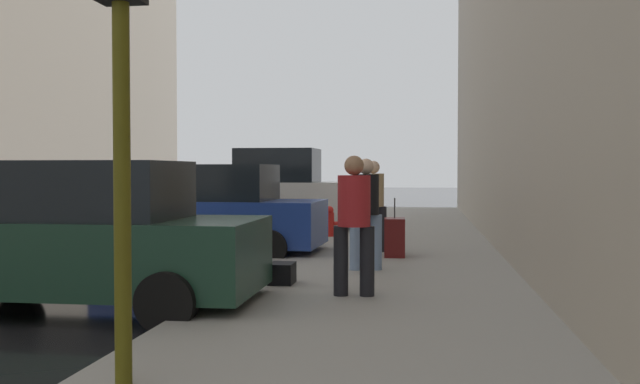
# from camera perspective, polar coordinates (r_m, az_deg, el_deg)

# --- Properties ---
(sidewalk) EXTENTS (4.00, 40.00, 0.15)m
(sidewalk) POSITION_cam_1_polar(r_m,az_deg,el_deg) (9.94, 4.77, -7.55)
(sidewalk) COLOR gray
(sidewalk) RESTS_ON ground_plane
(parked_dark_green_sedan) EXTENTS (4.21, 2.08, 1.79)m
(parked_dark_green_sedan) POSITION_cam_1_polar(r_m,az_deg,el_deg) (8.89, -18.19, -3.71)
(parked_dark_green_sedan) COLOR #193828
(parked_dark_green_sedan) RESTS_ON ground_plane
(parked_blue_sedan) EXTENTS (4.26, 2.17, 1.79)m
(parked_blue_sedan) POSITION_cam_1_polar(r_m,az_deg,el_deg) (13.77, -8.43, -1.74)
(parked_blue_sedan) COLOR navy
(parked_blue_sedan) RESTS_ON ground_plane
(parked_white_van) EXTENTS (4.62, 2.10, 2.25)m
(parked_white_van) POSITION_cam_1_polar(r_m,az_deg,el_deg) (18.89, -3.82, -0.22)
(parked_white_van) COLOR silver
(parked_white_van) RESTS_ON ground_plane
(fire_hydrant) EXTENTS (0.42, 0.22, 0.70)m
(fire_hydrant) POSITION_cam_1_polar(r_m,az_deg,el_deg) (16.50, 0.76, -2.37)
(fire_hydrant) COLOR red
(fire_hydrant) RESTS_ON sidewalk
(traffic_light) EXTENTS (0.32, 0.32, 3.60)m
(traffic_light) POSITION_cam_1_polar(r_m,az_deg,el_deg) (5.30, -15.62, 13.42)
(traffic_light) COLOR #514C0F
(traffic_light) RESTS_ON sidewalk
(pedestrian_in_tan_coat) EXTENTS (0.51, 0.41, 1.71)m
(pedestrian_in_tan_coat) POSITION_cam_1_polar(r_m,az_deg,el_deg) (13.43, 4.29, -0.72)
(pedestrian_in_tan_coat) COLOR black
(pedestrian_in_tan_coat) RESTS_ON sidewalk
(pedestrian_in_jeans) EXTENTS (0.53, 0.47, 1.71)m
(pedestrian_in_jeans) POSITION_cam_1_polar(r_m,az_deg,el_deg) (10.94, 3.69, -1.28)
(pedestrian_in_jeans) COLOR #728CB2
(pedestrian_in_jeans) RESTS_ON sidewalk
(pedestrian_in_red_jacket) EXTENTS (0.51, 0.42, 1.71)m
(pedestrian_in_red_jacket) POSITION_cam_1_polar(r_m,az_deg,el_deg) (8.67, 2.74, -2.07)
(pedestrian_in_red_jacket) COLOR black
(pedestrian_in_red_jacket) RESTS_ON sidewalk
(rolling_suitcase) EXTENTS (0.39, 0.58, 1.04)m
(rolling_suitcase) POSITION_cam_1_polar(r_m,az_deg,el_deg) (12.74, 5.98, -3.62)
(rolling_suitcase) COLOR #591414
(rolling_suitcase) RESTS_ON sidewalk
(duffel_bag) EXTENTS (0.32, 0.44, 0.28)m
(duffel_bag) POSITION_cam_1_polar(r_m,az_deg,el_deg) (9.69, -3.06, -6.51)
(duffel_bag) COLOR black
(duffel_bag) RESTS_ON sidewalk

